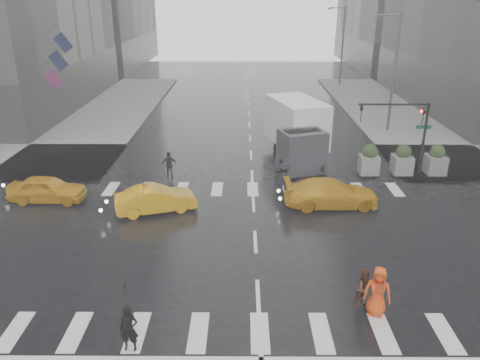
{
  "coord_description": "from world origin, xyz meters",
  "views": [
    {
      "loc": [
        -0.57,
        -18.26,
        10.21
      ],
      "look_at": [
        -0.69,
        2.0,
        2.15
      ],
      "focal_mm": 35.0,
      "sensor_mm": 36.0,
      "label": 1
    }
  ],
  "objects_px": {
    "pedestrian_orange": "(378,291)",
    "box_truck": "(298,130)",
    "taxi_mid": "(156,199)",
    "traffic_signal_pole": "(409,125)",
    "taxi_front": "(47,189)",
    "pedestrian_brown": "(365,288)"
  },
  "relations": [
    {
      "from": "pedestrian_orange",
      "to": "box_truck",
      "type": "relative_size",
      "value": 0.26
    },
    {
      "from": "pedestrian_orange",
      "to": "taxi_mid",
      "type": "bearing_deg",
      "value": 155.26
    },
    {
      "from": "traffic_signal_pole",
      "to": "box_truck",
      "type": "distance_m",
      "value": 6.91
    },
    {
      "from": "box_truck",
      "to": "taxi_front",
      "type": "bearing_deg",
      "value": -171.37
    },
    {
      "from": "pedestrian_orange",
      "to": "box_truck",
      "type": "height_order",
      "value": "box_truck"
    },
    {
      "from": "taxi_front",
      "to": "taxi_mid",
      "type": "xyz_separation_m",
      "value": [
        5.94,
        -1.24,
        -0.02
      ]
    },
    {
      "from": "pedestrian_brown",
      "to": "box_truck",
      "type": "bearing_deg",
      "value": 67.82
    },
    {
      "from": "pedestrian_brown",
      "to": "traffic_signal_pole",
      "type": "bearing_deg",
      "value": 42.48
    },
    {
      "from": "traffic_signal_pole",
      "to": "taxi_front",
      "type": "xyz_separation_m",
      "value": [
        -19.87,
        -3.65,
        -2.54
      ]
    },
    {
      "from": "taxi_mid",
      "to": "box_truck",
      "type": "bearing_deg",
      "value": -62.78
    },
    {
      "from": "pedestrian_orange",
      "to": "taxi_front",
      "type": "xyz_separation_m",
      "value": [
        -14.86,
        9.38,
        -0.24
      ]
    },
    {
      "from": "traffic_signal_pole",
      "to": "box_truck",
      "type": "height_order",
      "value": "traffic_signal_pole"
    },
    {
      "from": "traffic_signal_pole",
      "to": "taxi_front",
      "type": "height_order",
      "value": "traffic_signal_pole"
    },
    {
      "from": "taxi_front",
      "to": "box_truck",
      "type": "bearing_deg",
      "value": -62.34
    },
    {
      "from": "taxi_front",
      "to": "taxi_mid",
      "type": "bearing_deg",
      "value": -100.46
    },
    {
      "from": "pedestrian_orange",
      "to": "taxi_front",
      "type": "relative_size",
      "value": 0.46
    },
    {
      "from": "traffic_signal_pole",
      "to": "box_truck",
      "type": "relative_size",
      "value": 0.63
    },
    {
      "from": "box_truck",
      "to": "traffic_signal_pole",
      "type": "bearing_deg",
      "value": -45.76
    },
    {
      "from": "traffic_signal_pole",
      "to": "pedestrian_brown",
      "type": "height_order",
      "value": "traffic_signal_pole"
    },
    {
      "from": "traffic_signal_pole",
      "to": "pedestrian_orange",
      "type": "relative_size",
      "value": 2.46
    },
    {
      "from": "box_truck",
      "to": "taxi_mid",
      "type": "bearing_deg",
      "value": -152.06
    },
    {
      "from": "traffic_signal_pole",
      "to": "taxi_front",
      "type": "relative_size",
      "value": 1.13
    }
  ]
}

